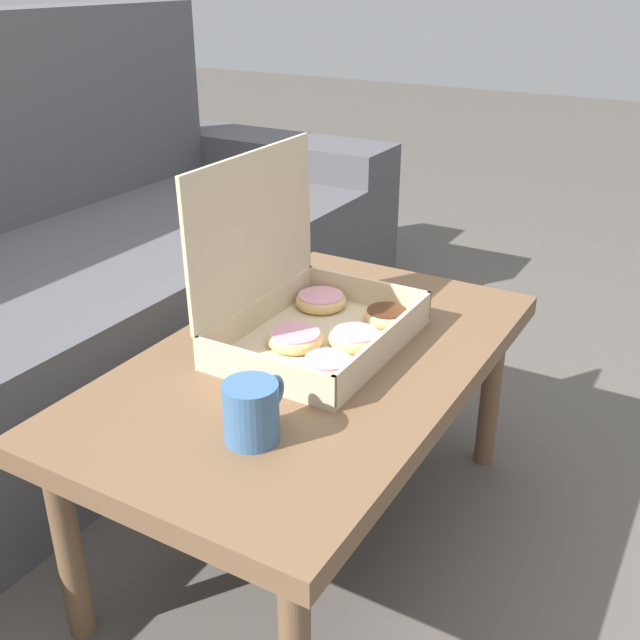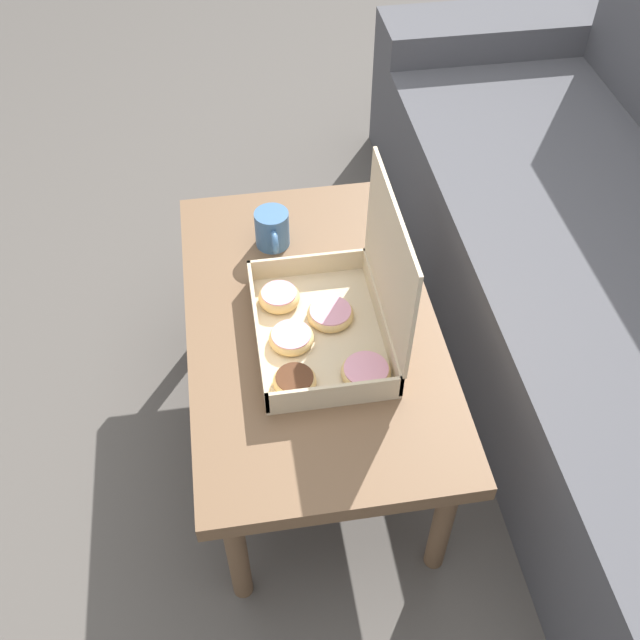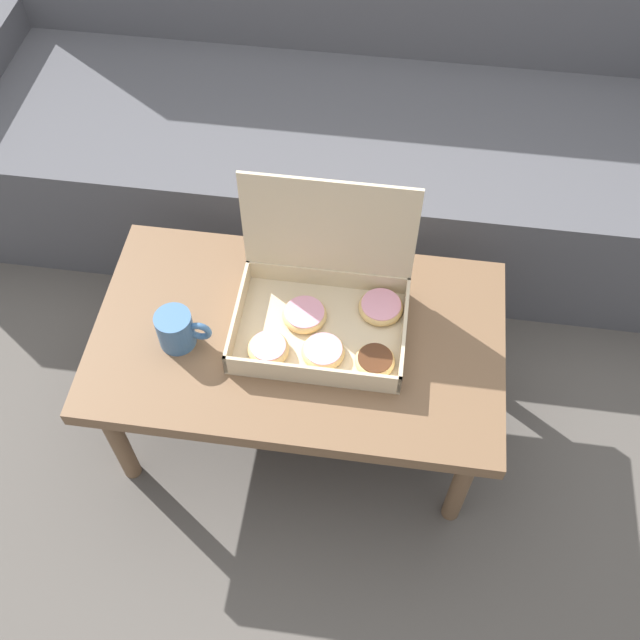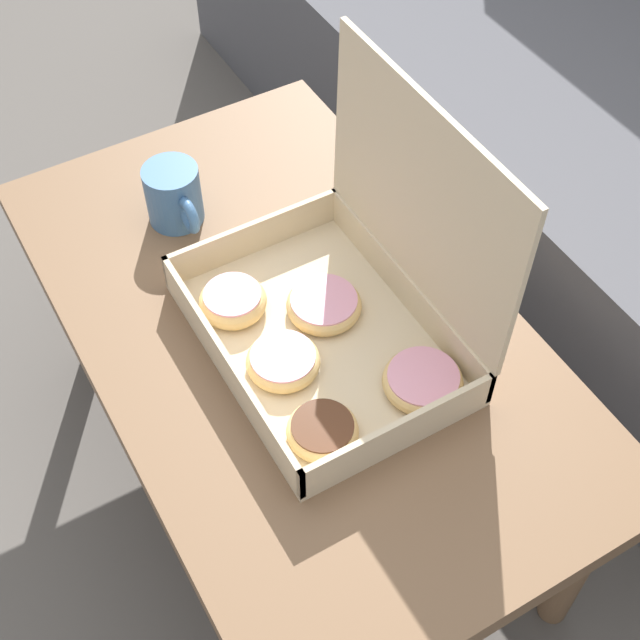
# 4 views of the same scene
# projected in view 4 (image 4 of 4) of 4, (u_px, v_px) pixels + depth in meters

# --- Properties ---
(ground_plane) EXTENTS (12.00, 12.00, 0.00)m
(ground_plane) POSITION_uv_depth(u_px,v_px,m) (329.00, 453.00, 1.55)
(ground_plane) COLOR #514C47
(coffee_table) EXTENTS (0.95, 0.55, 0.40)m
(coffee_table) POSITION_uv_depth(u_px,v_px,m) (295.00, 341.00, 1.26)
(coffee_table) COLOR brown
(coffee_table) RESTS_ON ground_plane
(pastry_box) EXTENTS (0.39, 0.29, 0.34)m
(pastry_box) POSITION_uv_depth(u_px,v_px,m) (339.00, 314.00, 1.15)
(pastry_box) COLOR beige
(pastry_box) RESTS_ON coffee_table
(coffee_mug) EXTENTS (0.13, 0.08, 0.09)m
(coffee_mug) POSITION_uv_depth(u_px,v_px,m) (174.00, 196.00, 1.31)
(coffee_mug) COLOR #3D6693
(coffee_mug) RESTS_ON coffee_table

